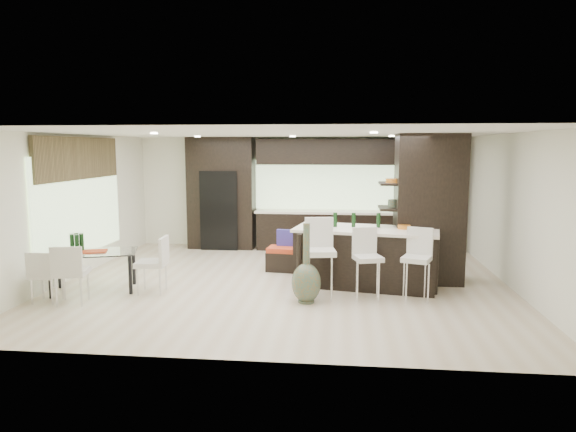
# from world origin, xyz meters

# --- Properties ---
(ground) EXTENTS (8.00, 8.00, 0.00)m
(ground) POSITION_xyz_m (0.00, 0.00, 0.00)
(ground) COLOR beige
(ground) RESTS_ON ground
(back_wall) EXTENTS (8.00, 0.02, 2.70)m
(back_wall) POSITION_xyz_m (0.00, 3.50, 1.35)
(back_wall) COLOR white
(back_wall) RESTS_ON ground
(left_wall) EXTENTS (0.02, 7.00, 2.70)m
(left_wall) POSITION_xyz_m (-4.00, 0.00, 1.35)
(left_wall) COLOR white
(left_wall) RESTS_ON ground
(right_wall) EXTENTS (0.02, 7.00, 2.70)m
(right_wall) POSITION_xyz_m (4.00, 0.00, 1.35)
(right_wall) COLOR white
(right_wall) RESTS_ON ground
(ceiling) EXTENTS (8.00, 7.00, 0.02)m
(ceiling) POSITION_xyz_m (0.00, 0.00, 2.70)
(ceiling) COLOR white
(ceiling) RESTS_ON ground
(window_left) EXTENTS (0.04, 3.20, 1.90)m
(window_left) POSITION_xyz_m (-3.96, 0.20, 1.35)
(window_left) COLOR #B2D199
(window_left) RESTS_ON left_wall
(window_back) EXTENTS (3.40, 0.04, 1.20)m
(window_back) POSITION_xyz_m (0.60, 3.46, 1.55)
(window_back) COLOR #B2D199
(window_back) RESTS_ON back_wall
(stone_accent) EXTENTS (0.08, 3.00, 0.80)m
(stone_accent) POSITION_xyz_m (-3.93, 0.20, 2.25)
(stone_accent) COLOR brown
(stone_accent) RESTS_ON left_wall
(ceiling_spots) EXTENTS (4.00, 3.00, 0.02)m
(ceiling_spots) POSITION_xyz_m (0.00, 0.25, 2.68)
(ceiling_spots) COLOR white
(ceiling_spots) RESTS_ON ceiling
(back_cabinetry) EXTENTS (6.80, 0.68, 2.70)m
(back_cabinetry) POSITION_xyz_m (0.50, 3.17, 1.35)
(back_cabinetry) COLOR black
(back_cabinetry) RESTS_ON ground
(refrigerator) EXTENTS (0.90, 0.68, 1.90)m
(refrigerator) POSITION_xyz_m (-1.90, 3.12, 0.95)
(refrigerator) COLOR black
(refrigerator) RESTS_ON ground
(partition_column) EXTENTS (1.20, 0.80, 2.70)m
(partition_column) POSITION_xyz_m (2.60, 0.40, 1.35)
(partition_column) COLOR black
(partition_column) RESTS_ON ground
(kitchen_island) EXTENTS (2.65, 1.50, 1.04)m
(kitchen_island) POSITION_xyz_m (1.46, -0.04, 0.52)
(kitchen_island) COLOR black
(kitchen_island) RESTS_ON ground
(stool_left) EXTENTS (0.54, 0.54, 1.06)m
(stool_left) POSITION_xyz_m (0.69, -0.91, 0.53)
(stool_left) COLOR silver
(stool_left) RESTS_ON ground
(stool_mid) EXTENTS (0.52, 0.52, 0.94)m
(stool_mid) POSITION_xyz_m (1.46, -0.88, 0.47)
(stool_mid) COLOR silver
(stool_mid) RESTS_ON ground
(stool_right) EXTENTS (0.54, 0.54, 0.95)m
(stool_right) POSITION_xyz_m (2.22, -0.88, 0.47)
(stool_right) COLOR silver
(stool_right) RESTS_ON ground
(bench) EXTENTS (1.29, 0.62, 0.48)m
(bench) POSITION_xyz_m (0.18, 0.90, 0.24)
(bench) COLOR black
(bench) RESTS_ON ground
(floor_vase) EXTENTS (0.54, 0.54, 1.28)m
(floor_vase) POSITION_xyz_m (0.48, -1.17, 0.64)
(floor_vase) COLOR #47513A
(floor_vase) RESTS_ON ground
(dining_table) EXTENTS (1.59, 1.19, 0.68)m
(dining_table) POSITION_xyz_m (-3.19, -0.89, 0.34)
(dining_table) COLOR white
(dining_table) RESTS_ON ground
(chair_near) EXTENTS (0.56, 0.56, 0.88)m
(chair_near) POSITION_xyz_m (-3.19, -1.61, 0.44)
(chair_near) COLOR silver
(chair_near) RESTS_ON ground
(chair_far) EXTENTS (0.44, 0.44, 0.78)m
(chair_far) POSITION_xyz_m (-3.63, -1.58, 0.39)
(chair_far) COLOR silver
(chair_far) RESTS_ON ground
(chair_end) EXTENTS (0.52, 0.52, 0.89)m
(chair_end) POSITION_xyz_m (-2.16, -0.89, 0.44)
(chair_end) COLOR silver
(chair_end) RESTS_ON ground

